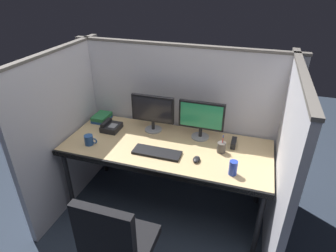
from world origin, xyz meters
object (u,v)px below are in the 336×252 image
Objects in this scene: desk at (166,151)px; keyboard_main at (157,152)px; red_stapler at (234,143)px; desk_phone at (111,127)px; coffee_mug at (89,140)px; book_stack at (102,117)px; soda_can at (233,168)px; monitor_left at (153,111)px; computer_mouse at (197,159)px; monitor_right at (201,118)px; pen_cup at (221,147)px.

desk is 0.16m from keyboard_main.
desk_phone is at bearing -176.38° from red_stapler.
coffee_mug is (-1.28, -0.39, 0.02)m from red_stapler.
soda_can is (1.45, -0.51, 0.03)m from book_stack.
book_stack reaches higher than keyboard_main.
book_stack is (-0.60, 0.03, -0.18)m from monitor_left.
coffee_mug reaches higher than desk_phone.
coffee_mug is at bearing -100.63° from desk_phone.
desk_phone is 1.31m from soda_can.
keyboard_main is at bearing 179.38° from computer_mouse.
monitor_left is 0.47m from keyboard_main.
keyboard_main is 3.41× the size of coffee_mug.
monitor_right reaches higher than computer_mouse.
red_stapler reaches higher than desk.
desk_phone reaches higher than keyboard_main.
coffee_mug is (-0.95, -0.44, -0.17)m from monitor_right.
pen_cup is (0.50, 0.06, 0.10)m from desk.
monitor_left is 3.52× the size of soda_can.
monitor_left reaches higher than desk.
book_stack is (-1.14, 0.42, 0.02)m from computer_mouse.
desk is 0.68m from soda_can.
monitor_right is 2.57× the size of pen_cup.
monitor_left is at bearing 42.60° from coffee_mug.
keyboard_main is at bearing -105.83° from desk.
coffee_mug is (-0.47, -0.43, -0.17)m from monitor_left.
red_stapler is (0.59, 0.20, 0.08)m from desk.
red_stapler is at bearing -3.15° from book_stack.
monitor_left is at bearing 114.80° from keyboard_main.
monitor_right is 0.62m from soda_can.
monitor_left is 0.69m from computer_mouse.
soda_can is at bearing -19.77° from desk.
pen_cup is (0.23, -0.19, -0.17)m from monitor_right.
coffee_mug is (-0.06, -0.31, 0.01)m from desk_phone.
computer_mouse is 1.01m from coffee_mug.
pen_cup reaches higher than soda_can.
keyboard_main is 0.64m from desk_phone.
monitor_left is 0.98m from soda_can.
monitor_right reaches higher than book_stack.
monitor_left reaches higher than desk_phone.
soda_can is at bearing -29.17° from monitor_left.
keyboard_main is at bearing -128.23° from monitor_right.
red_stapler reaches higher than keyboard_main.
desk is 0.63m from red_stapler.
desk_phone is (-0.89, -0.13, -0.18)m from monitor_right.
book_stack is at bearing 160.76° from soda_can.
keyboard_main is 0.36m from computer_mouse.
red_stapler is at bearing 16.90° from coffee_mug.
soda_can reaches higher than desk_phone.
coffee_mug reaches higher than computer_mouse.
desk_phone is at bearing -163.58° from monitor_left.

